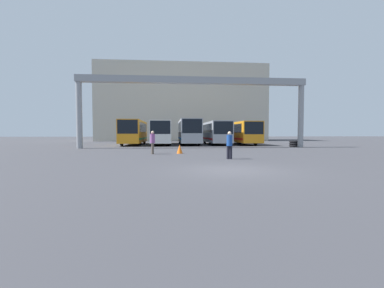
# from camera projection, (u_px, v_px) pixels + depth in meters

# --- Properties ---
(ground_plane) EXTENTS (200.00, 200.00, 0.00)m
(ground_plane) POSITION_uv_depth(u_px,v_px,m) (231.00, 170.00, 11.08)
(ground_plane) COLOR #38383D
(building_backdrop) EXTENTS (33.67, 12.00, 15.17)m
(building_backdrop) POSITION_uv_depth(u_px,v_px,m) (182.00, 105.00, 54.74)
(building_backdrop) COLOR #B7B2A3
(building_backdrop) RESTS_ON ground
(overhead_gantry) EXTENTS (24.44, 0.80, 7.54)m
(overhead_gantry) POSITION_uv_depth(u_px,v_px,m) (194.00, 90.00, 27.33)
(overhead_gantry) COLOR gray
(overhead_gantry) RESTS_ON ground
(bus_slot_0) EXTENTS (2.56, 10.72, 3.21)m
(bus_slot_0) POSITION_uv_depth(u_px,v_px,m) (134.00, 131.00, 34.64)
(bus_slot_0) COLOR orange
(bus_slot_0) RESTS_ON ground
(bus_slot_1) EXTENTS (2.59, 11.38, 3.12)m
(bus_slot_1) POSITION_uv_depth(u_px,v_px,m) (162.00, 131.00, 35.29)
(bus_slot_1) COLOR silver
(bus_slot_1) RESTS_ON ground
(bus_slot_2) EXTENTS (2.57, 10.66, 3.35)m
(bus_slot_2) POSITION_uv_depth(u_px,v_px,m) (189.00, 131.00, 35.25)
(bus_slot_2) COLOR #999EA5
(bus_slot_2) RESTS_ON ground
(bus_slot_3) EXTENTS (2.55, 10.51, 3.08)m
(bus_slot_3) POSITION_uv_depth(u_px,v_px,m) (216.00, 132.00, 35.51)
(bus_slot_3) COLOR #999EA5
(bus_slot_3) RESTS_ON ground
(bus_slot_4) EXTENTS (2.57, 12.15, 3.06)m
(bus_slot_4) POSITION_uv_depth(u_px,v_px,m) (240.00, 132.00, 36.65)
(bus_slot_4) COLOR orange
(bus_slot_4) RESTS_ON ground
(pedestrian_near_center) EXTENTS (0.36, 0.36, 1.75)m
(pedestrian_near_center) POSITION_uv_depth(u_px,v_px,m) (153.00, 142.00, 19.41)
(pedestrian_near_center) COLOR brown
(pedestrian_near_center) RESTS_ON ground
(pedestrian_near_right) EXTENTS (0.35, 0.35, 1.70)m
(pedestrian_near_right) POSITION_uv_depth(u_px,v_px,m) (229.00, 144.00, 15.71)
(pedestrian_near_right) COLOR black
(pedestrian_near_right) RESTS_ON ground
(traffic_cone) EXTENTS (0.46, 0.46, 0.69)m
(traffic_cone) POSITION_uv_depth(u_px,v_px,m) (180.00, 149.00, 19.96)
(traffic_cone) COLOR orange
(traffic_cone) RESTS_ON ground
(tire_stack) EXTENTS (1.04, 1.04, 0.72)m
(tire_stack) POSITION_uv_depth(u_px,v_px,m) (294.00, 144.00, 29.60)
(tire_stack) COLOR black
(tire_stack) RESTS_ON ground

